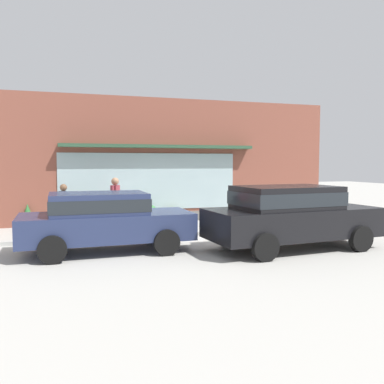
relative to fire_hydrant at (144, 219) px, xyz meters
name	(u,v)px	position (x,y,z in m)	size (l,w,h in m)	color
ground_plane	(182,235)	(1.02, -0.82, -0.43)	(60.00, 60.00, 0.00)	#B2AFA8
curb_strip	(183,234)	(1.02, -1.02, -0.37)	(14.00, 0.24, 0.12)	#B2B2AD
storefront	(158,161)	(1.02, 2.37, 1.86)	(14.00, 0.81, 4.66)	brown
fire_hydrant	(144,219)	(0.00, 0.00, 0.00)	(0.40, 0.37, 0.83)	red
pedestrian_with_handbag	(116,201)	(-0.88, 0.06, 0.60)	(0.43, 0.57, 1.76)	brown
pedestrian_passerby	(64,206)	(-2.44, 0.01, 0.49)	(0.29, 0.44, 1.59)	brown
parked_car_navy	(104,218)	(-1.50, -2.61, 0.42)	(4.21, 1.98, 1.49)	navy
parked_car_black	(290,213)	(3.10, -3.70, 0.50)	(4.61, 2.25, 1.63)	black
potted_plant_near_hydrant	(151,214)	(0.59, 1.76, -0.06)	(0.47, 0.47, 0.69)	#9E6042
potted_plant_by_entrance	(173,214)	(1.49, 1.95, -0.14)	(0.40, 0.40, 0.56)	#B7B2A3
potted_plant_low_front	(28,216)	(-3.64, 2.11, -0.03)	(0.48, 0.48, 0.82)	#4C4C51
potted_plant_window_left	(74,214)	(-2.11, 2.00, -0.02)	(0.58, 0.58, 0.79)	#33473D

